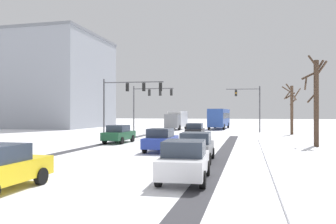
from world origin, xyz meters
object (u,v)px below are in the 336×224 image
at_px(traffic_signal_far_right, 251,101).
at_px(car_black_lead, 195,131).
at_px(bus_oncoming, 219,117).
at_px(traffic_signal_near_left, 128,94).
at_px(bare_tree_sidewalk_mid, 316,98).
at_px(car_dark_green_second, 119,134).
at_px(car_blue_third, 161,140).
at_px(car_grey_fourth, 196,147).
at_px(traffic_signal_far_left, 149,98).
at_px(box_truck_delivery, 177,120).
at_px(bare_tree_sidewalk_far, 292,106).
at_px(car_white_fifth, 185,160).
at_px(office_building_far_left_block, 41,82).

xyz_separation_m(traffic_signal_far_right, car_black_lead, (-5.87, -13.00, -3.53)).
bearing_deg(bus_oncoming, traffic_signal_near_left, -109.53).
xyz_separation_m(car_black_lead, bare_tree_sidewalk_mid, (10.81, -6.72, 3.06)).
relative_size(car_dark_green_second, bus_oncoming, 0.37).
relative_size(traffic_signal_near_left, car_dark_green_second, 1.65).
distance_m(traffic_signal_far_right, car_blue_third, 26.73).
bearing_deg(car_grey_fourth, car_blue_third, 127.17).
xyz_separation_m(traffic_signal_far_left, box_truck_delivery, (1.98, 8.86, -3.15)).
relative_size(traffic_signal_near_left, bare_tree_sidewalk_far, 1.06).
distance_m(car_black_lead, car_white_fifth, 22.61).
bearing_deg(car_dark_green_second, traffic_signal_far_left, 96.94).
distance_m(traffic_signal_far_right, car_grey_fourth, 30.26).
distance_m(traffic_signal_far_right, car_white_fifth, 35.68).
height_order(traffic_signal_far_right, bare_tree_sidewalk_mid, bare_tree_sidewalk_mid).
height_order(traffic_signal_far_left, car_blue_third, traffic_signal_far_left).
bearing_deg(traffic_signal_far_right, bare_tree_sidewalk_far, -38.44).
bearing_deg(car_black_lead, bus_oncoming, 88.17).
height_order(car_grey_fourth, bare_tree_sidewalk_far, bare_tree_sidewalk_far).
xyz_separation_m(car_grey_fourth, bus_oncoming, (-2.00, 39.10, 1.18)).
bearing_deg(traffic_signal_far_right, car_white_fifth, -94.49).
height_order(car_dark_green_second, bus_oncoming, bus_oncoming).
bearing_deg(traffic_signal_far_right, car_dark_green_second, -120.31).
bearing_deg(bus_oncoming, traffic_signal_far_left, -123.22).
bearing_deg(box_truck_delivery, car_white_fifth, -77.49).
distance_m(car_grey_fourth, bare_tree_sidewalk_mid, 13.36).
distance_m(car_grey_fourth, bare_tree_sidewalk_far, 27.32).
bearing_deg(bare_tree_sidewalk_far, car_white_fifth, -103.85).
height_order(traffic_signal_near_left, car_grey_fourth, traffic_signal_near_left).
relative_size(car_dark_green_second, box_truck_delivery, 0.56).
distance_m(traffic_signal_far_left, office_building_far_left_block, 29.44).
distance_m(traffic_signal_near_left, car_grey_fourth, 19.52).
xyz_separation_m(traffic_signal_far_left, bare_tree_sidewalk_far, (18.69, -0.09, -1.25)).
distance_m(traffic_signal_far_right, traffic_signal_near_left, 19.07).
xyz_separation_m(traffic_signal_near_left, box_truck_delivery, (1.54, 18.68, -3.18)).
height_order(car_black_lead, car_dark_green_second, same).
xyz_separation_m(traffic_signal_far_right, bus_oncoming, (-5.16, 9.21, -2.35)).
relative_size(car_blue_third, office_building_far_left_block, 0.17).
bearing_deg(car_grey_fourth, box_truck_delivery, 103.81).
relative_size(car_white_fifth, bus_oncoming, 0.38).
bearing_deg(bus_oncoming, box_truck_delivery, -147.38).
bearing_deg(bus_oncoming, bare_tree_sidewalk_mid, -70.75).
bearing_deg(office_building_far_left_block, bare_tree_sidewalk_far, -16.31).
height_order(traffic_signal_far_left, bare_tree_sidewalk_far, traffic_signal_far_left).
height_order(traffic_signal_far_right, car_dark_green_second, traffic_signal_far_right).
xyz_separation_m(traffic_signal_near_left, car_blue_third, (6.96, -12.05, -4.00)).
bearing_deg(bus_oncoming, car_dark_green_second, -102.66).
distance_m(car_dark_green_second, bus_oncoming, 30.05).
relative_size(car_dark_green_second, bare_tree_sidewalk_far, 0.64).
height_order(traffic_signal_near_left, bus_oncoming, traffic_signal_near_left).
xyz_separation_m(traffic_signal_far_right, car_white_fifth, (-2.78, -35.40, -3.53)).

